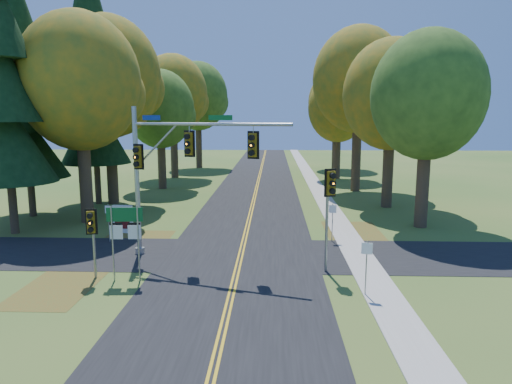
{
  "coord_description": "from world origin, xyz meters",
  "views": [
    {
      "loc": [
        1.69,
        -21.26,
        7.21
      ],
      "look_at": [
        0.77,
        3.1,
        3.2
      ],
      "focal_mm": 32.0,
      "sensor_mm": 36.0,
      "label": 1
    }
  ],
  "objects_px": {
    "east_signal_pole": "(330,194)",
    "route_sign_cluster": "(125,228)",
    "traffic_mast": "(172,162)",
    "info_kiosk": "(123,219)"
  },
  "relations": [
    {
      "from": "traffic_mast",
      "to": "info_kiosk",
      "type": "height_order",
      "value": "traffic_mast"
    },
    {
      "from": "route_sign_cluster",
      "to": "info_kiosk",
      "type": "xyz_separation_m",
      "value": [
        -2.94,
        8.37,
        -1.51
      ]
    },
    {
      "from": "info_kiosk",
      "to": "route_sign_cluster",
      "type": "bearing_deg",
      "value": -64.96
    },
    {
      "from": "traffic_mast",
      "to": "east_signal_pole",
      "type": "bearing_deg",
      "value": 2.24
    },
    {
      "from": "east_signal_pole",
      "to": "info_kiosk",
      "type": "height_order",
      "value": "east_signal_pole"
    },
    {
      "from": "east_signal_pole",
      "to": "route_sign_cluster",
      "type": "height_order",
      "value": "east_signal_pole"
    },
    {
      "from": "east_signal_pole",
      "to": "route_sign_cluster",
      "type": "distance_m",
      "value": 9.27
    },
    {
      "from": "traffic_mast",
      "to": "info_kiosk",
      "type": "relative_size",
      "value": 4.65
    },
    {
      "from": "east_signal_pole",
      "to": "route_sign_cluster",
      "type": "xyz_separation_m",
      "value": [
        -9.07,
        -1.36,
        -1.33
      ]
    },
    {
      "from": "route_sign_cluster",
      "to": "traffic_mast",
      "type": "bearing_deg",
      "value": 63.98
    }
  ]
}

